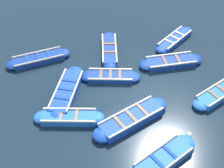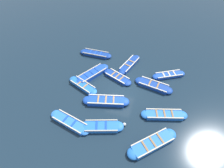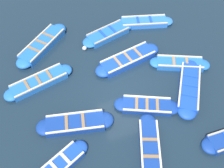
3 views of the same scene
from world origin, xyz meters
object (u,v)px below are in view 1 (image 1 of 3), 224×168
Objects in this scene: boat_near_quay at (221,92)px; buoy_orange_near at (189,135)px; boat_end_of_row at (69,118)px; boat_broadside at (131,119)px; boat_mid_row at (67,92)px; boat_drifting at (109,50)px; boat_tucked at (163,159)px; boat_outer_right at (175,40)px; boat_outer_left at (38,59)px; boat_stern_in at (171,62)px; boat_alongside at (110,76)px.

boat_near_quay reaches higher than buoy_orange_near.
boat_broadside is (1.14, 2.60, 0.03)m from boat_end_of_row.
boat_mid_row is at bearing 168.72° from boat_end_of_row.
boat_drifting is 1.08× the size of boat_end_of_row.
boat_end_of_row is 12.77× the size of buoy_orange_near.
buoy_orange_near is (-0.69, 1.64, -0.04)m from boat_tucked.
boat_outer_right is 8.06m from boat_outer_left.
boat_near_quay is 1.04× the size of boat_stern_in.
buoy_orange_near is (6.88, 1.11, -0.04)m from boat_drifting.
buoy_orange_near is at bearing 58.57° from boat_end_of_row.
boat_outer_left is at bearing -166.14° from boat_mid_row.
boat_broadside is at bearing -46.14° from boat_outer_right.
boat_drifting reaches higher than boat_outer_left.
boat_tucked is (7.57, -0.53, 0.00)m from boat_drifting.
boat_drifting is 0.97× the size of boat_stern_in.
boat_stern_in is (0.13, 3.50, 0.02)m from boat_alongside.
boat_stern_in is at bearing 148.30° from boat_tucked.
boat_near_quay reaches higher than boat_outer_right.
boat_mid_row is (3.11, 0.77, 0.03)m from boat_outer_left.
boat_outer_right is 0.91× the size of boat_outer_left.
boat_outer_right reaches higher than buoy_orange_near.
boat_broadside reaches higher than boat_tucked.
boat_tucked is at bearing -67.18° from buoy_orange_near.
boat_broadside reaches higher than boat_near_quay.
buoy_orange_near is at bearing -24.33° from boat_outer_right.
boat_end_of_row reaches higher than boat_outer_left.
boat_broadside is at bearing -129.82° from buoy_orange_near.
boat_outer_left is at bearing -97.98° from boat_outer_right.
boat_end_of_row is at bearing -121.43° from buoy_orange_near.
boat_outer_left is (-4.73, -0.44, -0.00)m from boat_end_of_row.
boat_alongside is 5.47m from boat_tucked.
boat_alongside is (1.66, -4.76, -0.00)m from boat_outer_right.
boat_near_quay is 1.06× the size of boat_outer_left.
boat_alongside is at bearing 125.05° from boat_end_of_row.
boat_outer_left is 3.20m from boat_mid_row.
buoy_orange_near is (2.83, 4.63, -0.04)m from boat_end_of_row.
boat_mid_row is at bearing -52.70° from boat_drifting.
boat_near_quay is 1.18× the size of boat_alongside.
boat_end_of_row and boat_tucked have the same top height.
boat_drifting is at bearing 169.96° from boat_broadside.
boat_drifting is 6.97m from buoy_orange_near.
boat_stern_in is 4.92m from buoy_orange_near.
boat_drifting is at bearing -129.05° from boat_stern_in.
boat_mid_row is 14.49× the size of buoy_orange_near.
boat_end_of_row is at bearing -98.58° from boat_near_quay.
boat_near_quay is (5.18, 3.97, 0.01)m from boat_drifting.
boat_mid_row is (0.19, -5.95, 0.02)m from boat_stern_in.
boat_near_quay reaches higher than boat_drifting.
boat_stern_in reaches higher than boat_tucked.
boat_tucked is at bearing 9.24° from boat_broadside.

